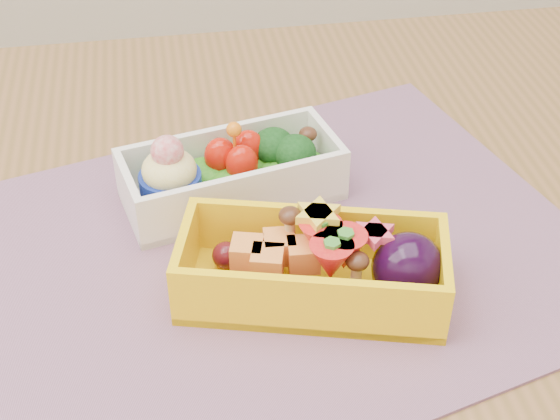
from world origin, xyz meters
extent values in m
cube|color=brown|center=(0.00, 0.00, 0.73)|extent=(1.20, 0.80, 0.04)
cube|color=#875D76|center=(-0.01, 0.01, 0.75)|extent=(0.55, 0.47, 0.00)
cube|color=white|center=(-0.03, 0.08, 0.78)|extent=(0.19, 0.11, 0.05)
ellipsoid|color=#499F20|center=(-0.03, 0.08, 0.77)|extent=(0.17, 0.10, 0.02)
cylinder|color=navy|center=(-0.08, 0.07, 0.78)|extent=(0.05, 0.05, 0.03)
sphere|color=red|center=(-0.08, 0.07, 0.81)|extent=(0.03, 0.03, 0.03)
ellipsoid|color=#BB1407|center=(-0.04, 0.09, 0.79)|extent=(0.03, 0.02, 0.03)
ellipsoid|color=#BB1407|center=(-0.02, 0.08, 0.79)|extent=(0.03, 0.02, 0.03)
ellipsoid|color=#BB1407|center=(-0.01, 0.10, 0.79)|extent=(0.03, 0.02, 0.03)
sphere|color=orange|center=(-0.03, 0.09, 0.82)|extent=(0.01, 0.01, 0.01)
ellipsoid|color=black|center=(0.01, 0.10, 0.79)|extent=(0.04, 0.04, 0.03)
ellipsoid|color=black|center=(0.02, 0.08, 0.79)|extent=(0.04, 0.04, 0.03)
ellipsoid|color=#3F2111|center=(0.04, 0.10, 0.79)|extent=(0.02, 0.02, 0.01)
cube|color=yellow|center=(0.01, -0.04, 0.78)|extent=(0.20, 0.13, 0.05)
ellipsoid|color=#4C0E15|center=(-0.03, -0.04, 0.77)|extent=(0.11, 0.07, 0.02)
cube|color=orange|center=(-0.01, -0.03, 0.79)|extent=(0.06, 0.05, 0.02)
cone|color=red|center=(0.02, -0.03, 0.79)|extent=(0.04, 0.04, 0.03)
cone|color=red|center=(0.03, -0.05, 0.79)|extent=(0.04, 0.04, 0.03)
cone|color=red|center=(0.02, -0.05, 0.79)|extent=(0.04, 0.04, 0.03)
cylinder|color=yellow|center=(0.02, -0.02, 0.81)|extent=(0.04, 0.04, 0.01)
cylinder|color=#E53F5B|center=(0.05, -0.04, 0.81)|extent=(0.03, 0.03, 0.01)
ellipsoid|color=#3F2111|center=(0.00, -0.02, 0.79)|extent=(0.02, 0.02, 0.01)
ellipsoid|color=#3F2111|center=(0.04, -0.06, 0.79)|extent=(0.02, 0.02, 0.01)
ellipsoid|color=black|center=(0.08, -0.06, 0.78)|extent=(0.05, 0.05, 0.05)
camera|label=1|loc=(-0.08, -0.45, 1.16)|focal=51.36mm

